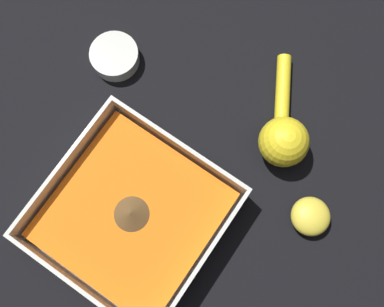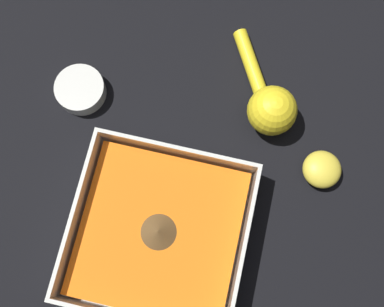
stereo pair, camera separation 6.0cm
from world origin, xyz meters
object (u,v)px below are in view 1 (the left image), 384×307
Objects in this scene: spice_bowl at (115,57)px; lemon_squeezer at (284,135)px; lemon_half at (311,216)px; square_dish at (133,215)px.

spice_bowl is 0.45× the size of lemon_squeezer.
spice_bowl is 0.42m from lemon_half.
square_dish reaches higher than lemon_half.
square_dish is at bearing 132.93° from spice_bowl.
spice_bowl is at bearing -6.18° from lemon_half.
square_dish is 0.27m from spice_bowl.
lemon_half is at bearing 22.80° from lemon_squeezer.
square_dish is 0.28m from lemon_half.
lemon_squeezer reaches higher than lemon_half.
spice_bowl is (0.19, -0.20, -0.01)m from square_dish.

